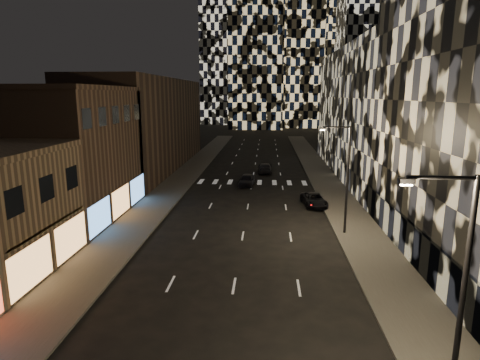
# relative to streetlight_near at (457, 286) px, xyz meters

# --- Properties ---
(sidewalk_left) EXTENTS (4.00, 120.00, 0.15)m
(sidewalk_left) POSITION_rel_streetlight_near_xyz_m (-18.35, 40.00, -5.28)
(sidewalk_left) COLOR #47443F
(sidewalk_left) RESTS_ON ground
(sidewalk_right) EXTENTS (4.00, 120.00, 0.15)m
(sidewalk_right) POSITION_rel_streetlight_near_xyz_m (1.65, 40.00, -5.28)
(sidewalk_right) COLOR #47443F
(sidewalk_right) RESTS_ON ground
(curb_left) EXTENTS (0.20, 120.00, 0.15)m
(curb_left) POSITION_rel_streetlight_near_xyz_m (-16.25, 40.00, -5.28)
(curb_left) COLOR #4C4C47
(curb_left) RESTS_ON ground
(curb_right) EXTENTS (0.20, 120.00, 0.15)m
(curb_right) POSITION_rel_streetlight_near_xyz_m (-0.45, 40.00, -5.28)
(curb_right) COLOR #4C4C47
(curb_right) RESTS_ON ground
(retail_brown) EXTENTS (10.00, 15.00, 12.00)m
(retail_brown) POSITION_rel_streetlight_near_xyz_m (-25.35, 23.50, 0.65)
(retail_brown) COLOR brown
(retail_brown) RESTS_ON ground
(retail_filler_left) EXTENTS (10.00, 40.00, 14.00)m
(retail_filler_left) POSITION_rel_streetlight_near_xyz_m (-25.35, 50.00, 1.65)
(retail_filler_left) COLOR brown
(retail_filler_left) RESTS_ON ground
(midrise_base) EXTENTS (0.60, 25.00, 3.00)m
(midrise_base) POSITION_rel_streetlight_near_xyz_m (3.95, 14.50, -3.85)
(midrise_base) COLOR #383838
(midrise_base) RESTS_ON ground
(midrise_filler_right) EXTENTS (16.00, 40.00, 18.00)m
(midrise_filler_right) POSITION_rel_streetlight_near_xyz_m (11.65, 47.00, 3.65)
(midrise_filler_right) COLOR #232326
(midrise_filler_right) RESTS_ON ground
(streetlight_near) EXTENTS (2.55, 0.25, 9.00)m
(streetlight_near) POSITION_rel_streetlight_near_xyz_m (0.00, 0.00, 0.00)
(streetlight_near) COLOR black
(streetlight_near) RESTS_ON sidewalk_right
(streetlight_far) EXTENTS (2.55, 0.25, 9.00)m
(streetlight_far) POSITION_rel_streetlight_near_xyz_m (0.00, 20.00, 0.00)
(streetlight_far) COLOR black
(streetlight_far) RESTS_ON sidewalk_right
(car_dark_midlane) EXTENTS (2.15, 4.61, 1.53)m
(car_dark_midlane) POSITION_rel_streetlight_near_xyz_m (-8.96, 37.84, -4.59)
(car_dark_midlane) COLOR black
(car_dark_midlane) RESTS_ON ground
(car_dark_oncoming) EXTENTS (2.05, 5.00, 1.45)m
(car_dark_oncoming) POSITION_rel_streetlight_near_xyz_m (-6.66, 46.90, -4.63)
(car_dark_oncoming) COLOR black
(car_dark_oncoming) RESTS_ON ground
(car_dark_rightlane) EXTENTS (2.76, 5.02, 1.33)m
(car_dark_rightlane) POSITION_rel_streetlight_near_xyz_m (-1.35, 28.73, -4.69)
(car_dark_rightlane) COLOR black
(car_dark_rightlane) RESTS_ON ground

